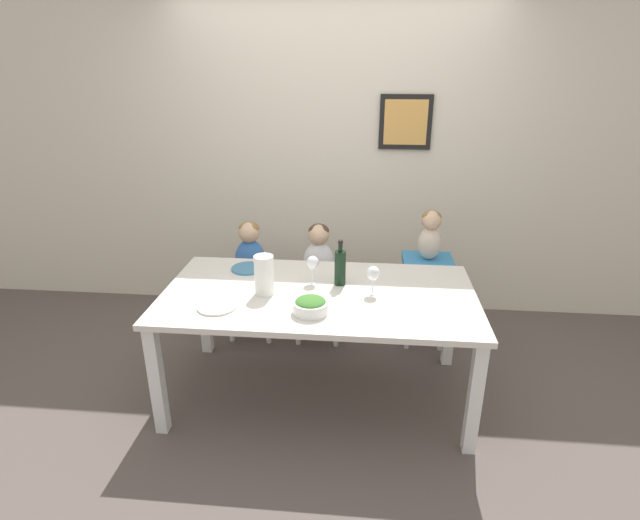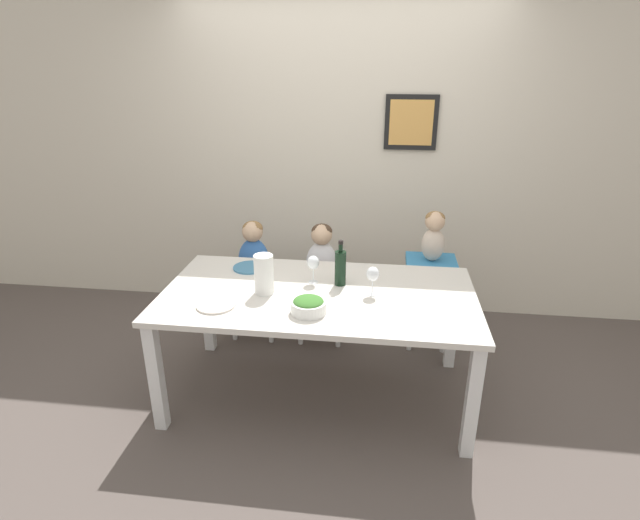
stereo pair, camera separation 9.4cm
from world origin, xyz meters
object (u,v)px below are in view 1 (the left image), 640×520
chair_far_left (252,290)px  person_baby_right (430,232)px  wine_glass_near (373,274)px  salad_bowl_large (310,305)px  chair_right_highchair (427,277)px  paper_towel_roll (264,275)px  chair_far_center (319,293)px  wine_bottle (340,267)px  wine_glass_far (313,263)px  person_child_left (250,253)px  dinner_plate_front_left (217,307)px  dinner_plate_back_left (248,268)px  person_child_center (319,255)px

chair_far_left → person_baby_right: (1.33, 0.00, 0.52)m
wine_glass_near → salad_bowl_large: wine_glass_near is taller
chair_right_highchair → chair_far_left: bearing=-180.0°
paper_towel_roll → salad_bowl_large: paper_towel_roll is taller
chair_far_center → salad_bowl_large: salad_bowl_large is taller
chair_right_highchair → wine_glass_near: size_ratio=3.84×
wine_bottle → paper_towel_roll: 0.47m
chair_far_left → wine_glass_far: size_ratio=2.47×
chair_right_highchair → person_baby_right: size_ratio=1.87×
chair_far_left → wine_bottle: wine_bottle is taller
chair_far_center → person_child_left: size_ratio=0.91×
chair_far_left → paper_towel_roll: 0.96m
person_child_left → paper_towel_roll: 0.85m
salad_bowl_large → dinner_plate_front_left: 0.54m
wine_bottle → dinner_plate_front_left: size_ratio=1.30×
salad_bowl_large → paper_towel_roll: bearing=144.2°
chair_far_left → person_baby_right: bearing=0.1°
wine_glass_far → salad_bowl_large: size_ratio=0.89×
chair_far_center → dinner_plate_back_left: bearing=-135.8°
wine_bottle → wine_glass_near: (0.20, -0.12, 0.01)m
person_child_left → dinner_plate_back_left: (0.09, -0.42, 0.06)m
dinner_plate_front_left → person_child_left: bearing=92.1°
person_baby_right → dinner_plate_back_left: size_ratio=1.63×
paper_towel_roll → dinner_plate_back_left: paper_towel_roll is taller
person_child_left → salad_bowl_large: 1.15m
chair_far_center → wine_glass_far: size_ratio=2.47×
person_baby_right → dinner_plate_back_left: (-1.24, -0.42, -0.15)m
person_child_left → person_baby_right: person_baby_right is taller
wine_bottle → wine_glass_far: wine_bottle is taller
chair_far_left → person_child_center: bearing=0.1°
wine_bottle → salad_bowl_large: 0.42m
person_child_center → wine_glass_near: person_child_center is taller
chair_far_left → wine_glass_near: (0.91, -0.73, 0.49)m
person_baby_right → wine_bottle: bearing=-135.3°
dinner_plate_back_left → wine_glass_near: bearing=-20.0°
wine_glass_far → chair_right_highchair: bearing=37.2°
person_child_center → wine_glass_far: bearing=-88.0°
chair_far_left → chair_right_highchair: bearing=0.0°
paper_towel_roll → dinner_plate_back_left: bearing=117.4°
person_child_left → person_child_center: bearing=0.0°
person_child_center → dinner_plate_back_left: 0.61m
dinner_plate_back_left → person_child_left: bearing=101.5°
person_child_left → dinner_plate_back_left: person_child_left is taller
person_child_center → wine_glass_near: 0.85m
person_child_left → chair_right_highchair: bearing=-0.0°
wine_glass_near → wine_glass_far: 0.40m
person_child_left → person_baby_right: 1.34m
chair_far_left → salad_bowl_large: (0.57, -1.00, 0.41)m
chair_far_center → wine_bottle: bearing=-72.4°
chair_right_highchair → dinner_plate_front_left: dinner_plate_front_left is taller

